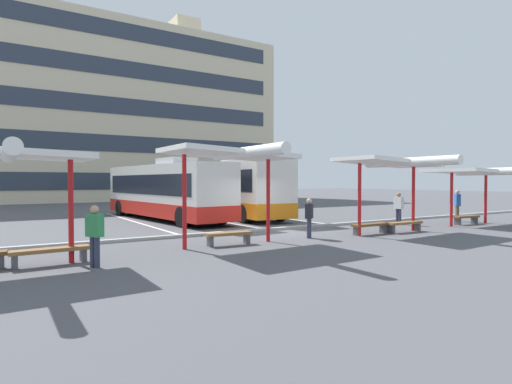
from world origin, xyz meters
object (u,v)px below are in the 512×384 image
Objects in this scene: bench_1 at (50,252)px; waiting_shelter_3 at (475,173)px; waiting_passenger_0 at (309,216)px; waiting_passenger_1 at (457,203)px; waiting_shelter_0 at (9,156)px; bench_5 at (466,218)px; bench_4 at (404,224)px; waiting_passenger_2 at (95,232)px; waiting_shelter_1 at (232,156)px; waiting_passenger_3 at (399,206)px; coach_bus_1 at (229,189)px; bench_2 at (229,235)px; waiting_shelter_2 at (393,164)px; bench_3 at (371,226)px; coach_bus_0 at (165,192)px.

bench_1 is 0.41× the size of waiting_shelter_3.
waiting_passenger_0 is 0.89× the size of waiting_passenger_1.
waiting_shelter_0 is 2.68× the size of bench_5.
waiting_shelter_0 reaches higher than bench_4.
waiting_passenger_2 is (-8.19, -1.38, 0.04)m from waiting_passenger_0.
waiting_shelter_1 reaches higher than waiting_passenger_3.
waiting_passenger_3 is (17.13, 2.12, -1.90)m from waiting_shelter_0.
coach_bus_1 is 13.83m from waiting_shelter_3.
bench_2 is 1.05× the size of waiting_passenger_3.
bench_4 is at bearing 6.79° from waiting_shelter_2.
waiting_passenger_0 is at bearing 2.65° from bench_1.
waiting_shelter_2 is 12.17m from waiting_passenger_2.
coach_bus_1 is 10.35m from waiting_passenger_3.
waiting_passenger_2 reaches higher than bench_4.
waiting_shelter_0 is 17.36m from waiting_passenger_3.
waiting_shelter_0 is 2.28× the size of bench_3.
waiting_shelter_2 reaches higher than waiting_passenger_3.
bench_1 and bench_5 have the same top height.
waiting_shelter_3 is at bearing -3.53° from bench_2.
waiting_shelter_1 reaches higher than waiting_shelter_0.
waiting_passenger_0 reaches higher than bench_4.
coach_bus_0 is 12.08m from bench_3.
waiting_shelter_1 is at bearing 177.60° from waiting_shelter_3.
bench_3 is at bearing -178.93° from bench_5.
waiting_passenger_2 is (-11.99, -0.53, -2.02)m from waiting_shelter_2.
bench_1 is 1.01× the size of bench_4.
waiting_passenger_1 reaches higher than bench_1.
waiting_shelter_2 is 2.80× the size of bench_5.
waiting_shelter_3 reaches higher than bench_2.
coach_bus_0 is 4.22m from coach_bus_1.
coach_bus_1 is at bearing 61.71° from bench_2.
waiting_passenger_3 reaches higher than waiting_passenger_2.
waiting_passenger_1 is (7.29, 1.66, -1.93)m from waiting_shelter_2.
bench_4 is at bearing -175.65° from bench_5.
bench_2 is 0.38× the size of waiting_shelter_2.
waiting_shelter_1 is at bearing 2.30° from bench_1.
waiting_shelter_0 reaches higher than bench_5.
waiting_shelter_3 is 2.78× the size of waiting_passenger_1.
waiting_shelter_3 is 4.08m from waiting_passenger_3.
bench_3 is at bearing -154.89° from waiting_passenger_3.
waiting_passenger_3 is at bearing 142.35° from waiting_shelter_3.
coach_bus_0 is at bearing 114.57° from bench_3.
coach_bus_0 is at bearing 121.26° from bench_4.
waiting_passenger_2 reaches higher than bench_1.
coach_bus_0 is 7.36× the size of waiting_passenger_3.
coach_bus_0 is at bearing 143.81° from waiting_passenger_1.
bench_2 is 13.55m from bench_5.
bench_3 is 1.18× the size of bench_5.
bench_4 is 1.26× the size of waiting_passenger_0.
coach_bus_1 reaches higher than bench_3.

